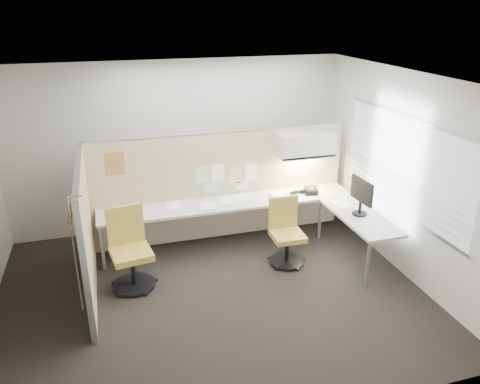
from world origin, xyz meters
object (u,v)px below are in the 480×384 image
object	(u,v)px
phone	(311,191)
desk	(252,211)
chair_left	(130,251)
chair_right	(286,234)
monitor	(361,195)

from	to	relation	value
phone	desk	bearing A→B (deg)	-162.49
chair_left	chair_right	xyz separation A→B (m)	(2.24, -0.02, -0.06)
chair_right	monitor	size ratio (longest dim) A/B	1.79
chair_left	monitor	xyz separation A→B (m)	(3.29, -0.25, 0.53)
desk	phone	bearing A→B (deg)	5.39
desk	phone	distance (m)	1.04
monitor	phone	size ratio (longest dim) A/B	2.24
desk	chair_left	world-z (taller)	chair_left
desk	chair_right	size ratio (longest dim) A/B	4.11
chair_right	phone	distance (m)	1.05
desk	chair_right	xyz separation A→B (m)	(0.32, -0.61, -0.15)
chair_left	phone	world-z (taller)	chair_left
chair_left	monitor	distance (m)	3.34
monitor	chair_left	bearing A→B (deg)	82.36
desk	chair_left	bearing A→B (deg)	-162.68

